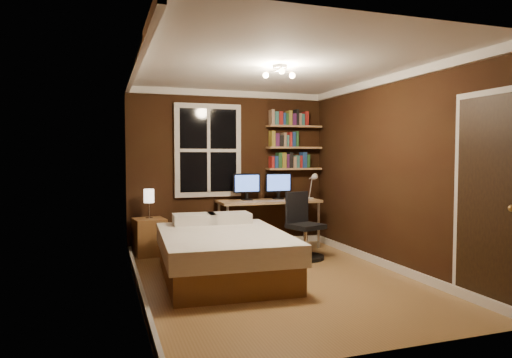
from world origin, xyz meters
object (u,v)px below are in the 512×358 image
object	(u,v)px
desk	(269,204)
monitor_right	(278,186)
office_chair	(304,234)
nightstand	(149,237)
desk_lamp	(313,186)
monitor_left	(247,187)
radiator	(215,232)
bedside_lamp	(149,204)
bed	(223,253)

from	to	relation	value
desk	monitor_right	distance (m)	0.34
monitor_right	office_chair	xyz separation A→B (m)	(0.02, -0.93, -0.62)
office_chair	nightstand	bearing A→B (deg)	137.37
desk_lamp	office_chair	bearing A→B (deg)	-124.13
monitor_left	desk_lamp	size ratio (longest dim) A/B	1.00
monitor_left	office_chair	world-z (taller)	monitor_left
radiator	desk	size ratio (longest dim) A/B	0.34
desk_lamp	office_chair	world-z (taller)	desk_lamp
desk	monitor_left	bearing A→B (deg)	166.64
nightstand	radiator	xyz separation A→B (m)	(1.03, 0.15, -0.00)
nightstand	bedside_lamp	xyz separation A→B (m)	(0.00, 0.00, 0.49)
radiator	monitor_left	distance (m)	0.87
nightstand	bedside_lamp	bearing A→B (deg)	0.00
bedside_lamp	radiator	distance (m)	1.15
bed	office_chair	distance (m)	1.48
radiator	office_chair	world-z (taller)	office_chair
bed	monitor_left	size ratio (longest dim) A/B	4.76
desk	desk_lamp	world-z (taller)	desk_lamp
desk_lamp	nightstand	bearing A→B (deg)	175.54
desk	bed	bearing A→B (deg)	-127.84
bed	monitor_right	world-z (taller)	monitor_right
bed	office_chair	xyz separation A→B (m)	(1.35, 0.60, 0.06)
monitor_right	desk	bearing A→B (deg)	-157.31
bedside_lamp	desk_lamp	bearing A→B (deg)	-4.46
monitor_right	desk_lamp	xyz separation A→B (m)	(0.51, -0.21, 0.01)
bed	desk	world-z (taller)	desk
office_chair	bed	bearing A→B (deg)	-174.35
desk	monitor_left	size ratio (longest dim) A/B	3.67
radiator	monitor_right	size ratio (longest dim) A/B	1.23
desk	office_chair	bearing A→B (deg)	-75.87
monitor_left	desk_lamp	distance (m)	1.07
monitor_right	bed	bearing A→B (deg)	-130.75
nightstand	radiator	distance (m)	1.04
bedside_lamp	desk_lamp	xyz separation A→B (m)	(2.56, -0.20, 0.23)
desk	desk_lamp	distance (m)	0.77
monitor_left	nightstand	bearing A→B (deg)	-179.69
radiator	monitor_left	xyz separation A→B (m)	(0.48, -0.14, 0.71)
nightstand	monitor_left	size ratio (longest dim) A/B	1.23
nightstand	office_chair	world-z (taller)	office_chair
nightstand	monitor_left	distance (m)	1.67
office_chair	desk	bearing A→B (deg)	85.63
monitor_left	monitor_right	size ratio (longest dim) A/B	1.00
nightstand	radiator	world-z (taller)	nightstand
bed	monitor_left	bearing A→B (deg)	65.90
bedside_lamp	monitor_left	world-z (taller)	monitor_left
bed	monitor_left	world-z (taller)	monitor_left
monitor_left	office_chair	size ratio (longest dim) A/B	0.46
bedside_lamp	monitor_right	xyz separation A→B (m)	(2.04, 0.01, 0.22)
bedside_lamp	radiator	xyz separation A→B (m)	(1.03, 0.15, -0.49)
bedside_lamp	radiator	world-z (taller)	bedside_lamp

